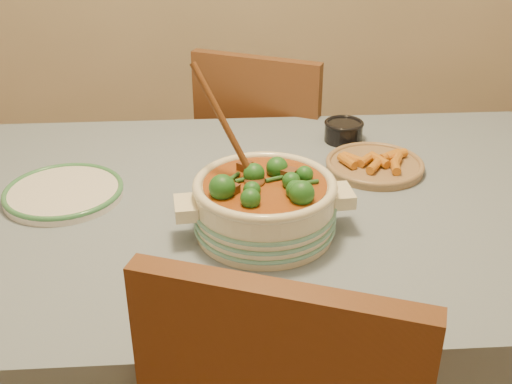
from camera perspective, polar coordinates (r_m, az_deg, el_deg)
dining_table at (r=1.60m, az=0.93°, el=-3.65°), size 1.68×1.08×0.76m
stew_casserole at (r=1.40m, az=0.76°, el=-0.82°), size 0.40×0.33×0.37m
white_plate at (r=1.64m, az=-16.73°, el=-0.01°), size 0.29×0.29×0.03m
condiment_bowl at (r=1.88m, az=7.80°, el=5.48°), size 0.12×0.12×0.06m
fried_plate at (r=1.73m, az=10.51°, el=2.51°), size 0.31×0.31×0.04m
chair_far at (r=2.31m, az=0.96°, el=3.03°), size 0.58×0.58×0.93m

